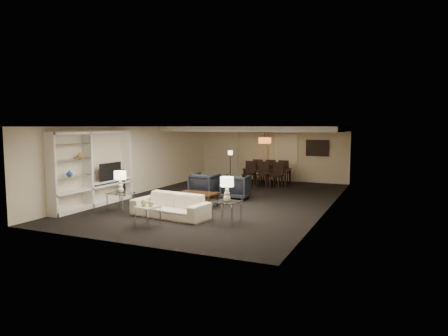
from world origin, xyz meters
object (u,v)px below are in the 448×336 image
chair_fm (271,171)px  pendant_light (265,140)px  armchair_left (205,185)px  floor_lamp (230,166)px  table_lamp_right (227,189)px  armchair_right (236,187)px  table_lamp_left (120,182)px  chair_nl (249,174)px  chair_fr (285,172)px  vase_blue (69,173)px  chair_fl (259,170)px  side_table_left (121,202)px  coffee_table (197,200)px  marble_table (148,216)px  floor_speaker (123,185)px  chair_nm (262,174)px  sofa (171,205)px  side_table_right (227,212)px  vase_amber (80,155)px  dining_table (267,177)px  television (108,171)px  chair_nr (276,175)px

chair_fm → pendant_light: bearing=88.5°
armchair_left → floor_lamp: size_ratio=0.65×
table_lamp_right → chair_fm: 7.75m
armchair_right → table_lamp_left: bearing=48.2°
chair_nl → pendant_light: bearing=9.0°
chair_fr → table_lamp_left: bearing=69.4°
floor_lamp → pendant_light: bearing=-20.5°
armchair_right → chair_nl: bearing=-85.0°
vase_blue → chair_fl: bearing=70.5°
side_table_left → pendant_light: bearing=70.2°
table_lamp_right → armchair_right: bearing=108.4°
pendant_light → coffee_table: 5.16m
pendant_light → marble_table: (-0.62, -7.54, -1.66)m
table_lamp_right → side_table_left: bearing=180.0°
vase_blue → chair_nl: 7.64m
table_lamp_right → chair_fm: (-1.14, 7.66, -0.37)m
chair_nl → floor_speaker: bearing=-118.6°
armchair_left → floor_speaker: 2.83m
chair_fr → chair_nm: bearing=65.0°
sofa → table_lamp_left: table_lamp_left is taller
side_table_right → vase_blue: (-4.69, -0.66, 0.87)m
sofa → floor_lamp: floor_lamp is taller
side_table_right → table_lamp_left: 3.45m
armchair_left → vase_amber: (-2.39, -3.51, 1.24)m
coffee_table → chair_fr: bearing=79.2°
dining_table → chair_nm: (-0.00, -0.65, 0.17)m
coffee_table → vase_amber: (-2.99, -1.81, 1.43)m
floor_speaker → chair_fm: 6.94m
vase_amber → floor_speaker: size_ratio=0.18×
pendant_light → chair_fr: 1.93m
pendant_light → dining_table: size_ratio=0.26×
armchair_right → television: bearing=26.2°
vase_amber → chair_nm: bearing=61.6°
chair_nr → armchair_right: bearing=-92.5°
armchair_right → chair_nl: size_ratio=0.88×
floor_lamp → television: bearing=-105.8°
floor_lamp → chair_nr: bearing=-17.9°
armchair_right → side_table_right: (1.10, -3.30, -0.13)m
marble_table → floor_speaker: 3.98m
pendant_light → chair_fl: (-0.67, 1.22, -1.40)m
chair_nl → vase_blue: bearing=-110.4°
chair_nm → chair_nr: (0.60, 0.00, 0.00)m
sofa → marble_table: sofa is taller
marble_table → chair_nl: (-0.04, 7.46, 0.26)m
chair_nm → floor_lamp: 1.94m
armchair_right → vase_blue: vase_blue is taller
chair_nm → chair_fm: 1.30m
table_lamp_left → dining_table: (2.26, 7.01, -0.54)m
side_table_left → chair_fm: chair_fm is taller
pendant_light → sofa: bearing=-95.5°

